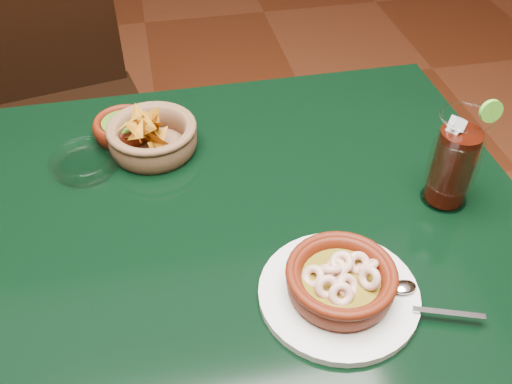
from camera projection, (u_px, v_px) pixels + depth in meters
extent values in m
cube|color=black|center=(170.00, 232.00, 0.93)|extent=(1.20, 0.80, 0.04)
cylinder|color=black|center=(376.00, 209.00, 1.51)|extent=(0.06, 0.06, 0.71)
cube|color=black|center=(65.00, 137.00, 1.52)|extent=(0.55, 0.55, 0.04)
cylinder|color=black|center=(23.00, 272.00, 1.49)|extent=(0.04, 0.04, 0.49)
cylinder|color=black|center=(167.00, 229.00, 1.61)|extent=(0.04, 0.04, 0.49)
cylinder|color=black|center=(7.00, 181.00, 1.76)|extent=(0.04, 0.04, 0.49)
cylinder|color=black|center=(132.00, 150.00, 1.88)|extent=(0.04, 0.04, 0.49)
cube|color=black|center=(29.00, 11.00, 1.49)|extent=(0.44, 0.12, 0.48)
cylinder|color=silver|center=(338.00, 294.00, 0.81)|extent=(0.23, 0.23, 0.01)
cylinder|color=#491307|center=(339.00, 289.00, 0.80)|extent=(0.13, 0.13, 0.01)
torus|color=#491307|center=(340.00, 282.00, 0.79)|extent=(0.17, 0.17, 0.04)
torus|color=#491307|center=(342.00, 273.00, 0.78)|extent=(0.16, 0.16, 0.01)
cylinder|color=brown|center=(341.00, 279.00, 0.79)|extent=(0.12, 0.12, 0.01)
torus|color=#DCAD98|center=(367.00, 266.00, 0.80)|extent=(0.04, 0.04, 0.03)
torus|color=#DCAD98|center=(358.00, 263.00, 0.80)|extent=(0.04, 0.04, 0.03)
torus|color=#DCAD98|center=(342.00, 262.00, 0.79)|extent=(0.05, 0.05, 0.03)
torus|color=#DCAD98|center=(336.00, 270.00, 0.79)|extent=(0.04, 0.04, 0.04)
torus|color=#DCAD98|center=(331.00, 269.00, 0.79)|extent=(0.04, 0.04, 0.03)
torus|color=#DCAD98|center=(313.00, 277.00, 0.78)|extent=(0.03, 0.04, 0.04)
torus|color=#DCAD98|center=(327.00, 287.00, 0.76)|extent=(0.05, 0.04, 0.04)
torus|color=#DCAD98|center=(341.00, 294.00, 0.76)|extent=(0.04, 0.03, 0.03)
torus|color=#DCAD98|center=(347.00, 286.00, 0.77)|extent=(0.04, 0.05, 0.04)
torus|color=#DCAD98|center=(370.00, 278.00, 0.77)|extent=(0.04, 0.04, 0.04)
cube|color=silver|center=(449.00, 313.00, 0.77)|extent=(0.09, 0.04, 0.00)
ellipsoid|color=silver|center=(404.00, 287.00, 0.80)|extent=(0.04, 0.03, 0.01)
cylinder|color=brown|center=(154.00, 148.00, 1.06)|extent=(0.14, 0.14, 0.01)
torus|color=brown|center=(153.00, 138.00, 1.05)|extent=(0.20, 0.20, 0.06)
torus|color=brown|center=(151.00, 128.00, 1.03)|extent=(0.16, 0.16, 0.01)
cone|color=#BC7213|center=(152.00, 118.00, 1.05)|extent=(0.06, 0.05, 0.08)
cone|color=#BC7213|center=(144.00, 122.00, 1.05)|extent=(0.07, 0.05, 0.08)
cone|color=#BC7213|center=(145.00, 122.00, 1.06)|extent=(0.08, 0.07, 0.04)
cone|color=#BC7213|center=(151.00, 124.00, 1.03)|extent=(0.04, 0.08, 0.07)
cone|color=#BC7213|center=(153.00, 150.00, 1.02)|extent=(0.02, 0.08, 0.08)
cone|color=#BC7213|center=(135.00, 128.00, 1.01)|extent=(0.03, 0.08, 0.08)
cone|color=#BC7213|center=(156.00, 139.00, 1.03)|extent=(0.07, 0.05, 0.07)
cone|color=#BC7213|center=(137.00, 131.00, 1.01)|extent=(0.06, 0.08, 0.06)
cone|color=#BC7213|center=(142.00, 120.00, 1.05)|extent=(0.06, 0.07, 0.06)
cone|color=#BC7213|center=(145.00, 134.00, 1.04)|extent=(0.08, 0.07, 0.04)
cone|color=#BC7213|center=(137.00, 135.00, 1.04)|extent=(0.08, 0.07, 0.04)
cone|color=#BC7213|center=(141.00, 118.00, 1.06)|extent=(0.07, 0.08, 0.05)
cone|color=#BC7213|center=(151.00, 128.00, 1.07)|extent=(0.08, 0.06, 0.07)
cone|color=#BC7213|center=(151.00, 127.00, 1.03)|extent=(0.02, 0.08, 0.08)
cone|color=#BC7213|center=(148.00, 128.00, 1.07)|extent=(0.08, 0.06, 0.06)
cone|color=#BC7213|center=(153.00, 122.00, 1.03)|extent=(0.08, 0.06, 0.06)
cone|color=#BC7213|center=(146.00, 125.00, 1.01)|extent=(0.04, 0.08, 0.08)
cone|color=#BC7213|center=(126.00, 123.00, 1.02)|extent=(0.07, 0.06, 0.05)
cone|color=#BC7213|center=(149.00, 131.00, 1.05)|extent=(0.07, 0.07, 0.05)
cone|color=#BC7213|center=(151.00, 127.00, 1.03)|extent=(0.06, 0.06, 0.08)
cone|color=#BC7213|center=(141.00, 125.00, 1.03)|extent=(0.08, 0.04, 0.08)
cone|color=#BC7213|center=(157.00, 138.00, 1.04)|extent=(0.08, 0.08, 0.04)
cone|color=#BC7213|center=(136.00, 116.00, 1.04)|extent=(0.06, 0.08, 0.06)
cone|color=#BC7213|center=(150.00, 121.00, 1.02)|extent=(0.05, 0.07, 0.07)
cylinder|color=#491307|center=(125.00, 135.00, 1.09)|extent=(0.10, 0.10, 0.01)
torus|color=#491307|center=(124.00, 127.00, 1.08)|extent=(0.13, 0.13, 0.04)
cylinder|color=#284C0E|center=(123.00, 124.00, 1.08)|extent=(0.08, 0.08, 0.01)
sphere|color=#284C0E|center=(124.00, 115.00, 1.09)|extent=(0.02, 0.02, 0.02)
sphere|color=#284C0E|center=(131.00, 119.00, 1.08)|extent=(0.02, 0.02, 0.02)
sphere|color=#284C0E|center=(121.00, 122.00, 1.07)|extent=(0.02, 0.02, 0.02)
sphere|color=#284C0E|center=(117.00, 120.00, 1.07)|extent=(0.02, 0.02, 0.02)
sphere|color=#284C0E|center=(123.00, 125.00, 1.06)|extent=(0.02, 0.02, 0.02)
cylinder|color=white|center=(443.00, 197.00, 0.96)|extent=(0.08, 0.08, 0.01)
torus|color=white|center=(454.00, 160.00, 0.91)|extent=(0.17, 0.17, 0.09)
cylinder|color=black|center=(453.00, 166.00, 0.92)|extent=(0.07, 0.07, 0.13)
cube|color=silver|center=(454.00, 131.00, 0.88)|extent=(0.03, 0.03, 0.03)
cube|color=silver|center=(457.00, 124.00, 0.87)|extent=(0.03, 0.03, 0.03)
cube|color=silver|center=(455.00, 142.00, 0.88)|extent=(0.03, 0.02, 0.02)
cube|color=silver|center=(461.00, 148.00, 0.88)|extent=(0.02, 0.02, 0.02)
cube|color=silver|center=(459.00, 142.00, 0.89)|extent=(0.03, 0.03, 0.03)
cube|color=silver|center=(461.00, 148.00, 0.88)|extent=(0.02, 0.02, 0.03)
torus|color=white|center=(467.00, 117.00, 0.85)|extent=(0.08, 0.08, 0.00)
cylinder|color=#55AB29|center=(491.00, 111.00, 0.85)|extent=(0.04, 0.01, 0.04)
cylinder|color=white|center=(86.00, 166.00, 1.02)|extent=(0.11, 0.11, 0.01)
torus|color=white|center=(85.00, 161.00, 1.01)|extent=(0.13, 0.13, 0.03)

